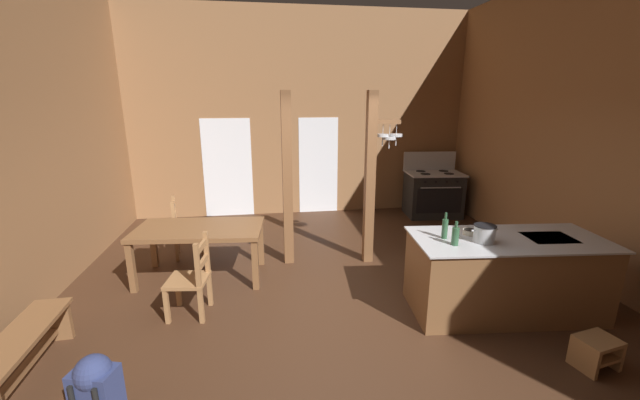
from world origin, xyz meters
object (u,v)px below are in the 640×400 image
ladderback_chair_near_window (192,278)px  bench_along_left_wall (21,350)px  dining_table (199,233)px  bottle_short_on_counter (445,228)px  ladderback_chair_by_post (185,229)px  bottle_tall_on_counter (455,236)px  kitchen_island (504,275)px  step_stool (596,350)px  stove_range (433,193)px  backpack (96,389)px  mixing_bowl_on_counter (470,232)px  stockpot_on_counter (484,234)px

ladderback_chair_near_window → bench_along_left_wall: 1.60m
dining_table → bottle_short_on_counter: bottle_short_on_counter is taller
ladderback_chair_near_window → ladderback_chair_by_post: 1.85m
dining_table → bottle_tall_on_counter: (2.92, -1.53, 0.37)m
bench_along_left_wall → ladderback_chair_by_post: bearing=71.3°
kitchen_island → step_stool: size_ratio=5.51×
stove_range → backpack: (-4.88, -4.79, -0.17)m
ladderback_chair_by_post → stove_range: bearing=17.1°
bottle_tall_on_counter → mixing_bowl_on_counter: bearing=40.3°
bottle_tall_on_counter → ladderback_chair_near_window: bearing=169.0°
bench_along_left_wall → kitchen_island: bearing=5.1°
step_stool → bench_along_left_wall: bearing=173.3°
ladderback_chair_near_window → stockpot_on_counter: 3.32m
kitchen_island → dining_table: kitchen_island is taller
ladderback_chair_near_window → backpack: 1.58m
ladderback_chair_by_post → bench_along_left_wall: (-0.91, -2.70, -0.15)m
bottle_tall_on_counter → bottle_short_on_counter: bottle_short_on_counter is taller
bench_along_left_wall → bottle_short_on_counter: bearing=7.4°
dining_table → ladderback_chair_by_post: size_ratio=1.87×
ladderback_chair_by_post → bench_along_left_wall: 2.85m
stove_range → ladderback_chair_near_window: 5.50m
step_stool → bottle_tall_on_counter: 1.61m
stockpot_on_counter → bottle_tall_on_counter: (-0.36, -0.04, 0.01)m
kitchen_island → bottle_tall_on_counter: 0.91m
stockpot_on_counter → bottle_short_on_counter: size_ratio=1.02×
backpack → bottle_short_on_counter: bottle_short_on_counter is taller
kitchen_island → ladderback_chair_by_post: size_ratio=2.36×
stove_range → stockpot_on_counter: bearing=-107.2°
stove_range → dining_table: (-4.46, -2.32, 0.17)m
ladderback_chair_near_window → bottle_short_on_counter: 2.93m
ladderback_chair_by_post → ladderback_chair_near_window: bearing=-77.2°
bench_along_left_wall → bottle_tall_on_counter: bearing=4.6°
kitchen_island → stove_range: size_ratio=1.70×
dining_table → bench_along_left_wall: size_ratio=1.33×
stove_range → mixing_bowl_on_counter: (-1.20, -3.56, 0.46)m
bottle_tall_on_counter → backpack: bearing=-164.2°
stove_range → bottle_tall_on_counter: size_ratio=4.98×
bottle_tall_on_counter → bench_along_left_wall: bearing=-175.4°
stove_range → bench_along_left_wall: stove_range is taller
ladderback_chair_by_post → bottle_short_on_counter: size_ratio=3.14×
kitchen_island → bottle_short_on_counter: (-0.73, 0.11, 0.58)m
dining_table → bench_along_left_wall: 2.28m
dining_table → backpack: size_ratio=2.98×
ladderback_chair_near_window → bottle_tall_on_counter: bearing=-11.0°
step_stool → backpack: 4.33m
stove_range → backpack: size_ratio=2.21×
step_stool → ladderback_chair_near_window: ladderback_chair_near_window is taller
kitchen_island → mixing_bowl_on_counter: mixing_bowl_on_counter is taller
stockpot_on_counter → bottle_tall_on_counter: 0.36m
kitchen_island → ladderback_chair_by_post: (-3.99, 2.26, -0.00)m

